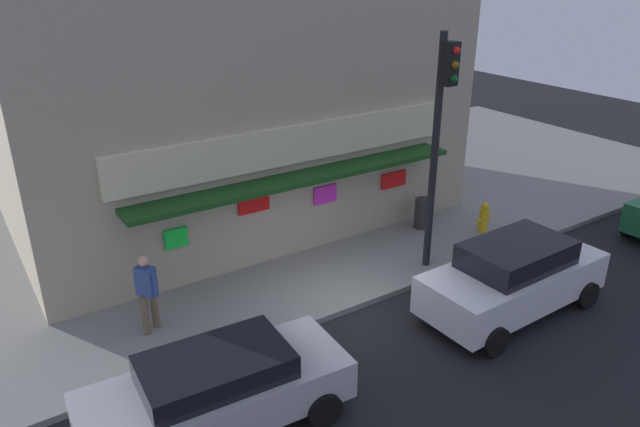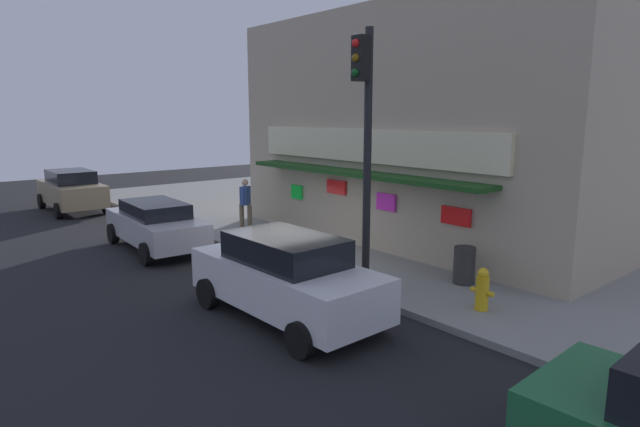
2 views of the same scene
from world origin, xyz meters
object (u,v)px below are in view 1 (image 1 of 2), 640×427
at_px(traffic_light, 440,126).
at_px(parked_car_white, 514,277).
at_px(fire_hydrant, 484,218).
at_px(parked_car_silver, 217,390).
at_px(trash_can, 423,213).
at_px(pedestrian, 147,291).

bearing_deg(traffic_light, parked_car_white, -84.11).
relative_size(fire_hydrant, parked_car_silver, 0.19).
bearing_deg(trash_can, parked_car_silver, -154.15).
xyz_separation_m(parked_car_white, parked_car_silver, (-7.00, 0.27, -0.10)).
relative_size(trash_can, parked_car_white, 0.19).
xyz_separation_m(traffic_light, trash_can, (1.48, 1.87, -3.22)).
height_order(fire_hydrant, parked_car_white, parked_car_white).
height_order(fire_hydrant, pedestrian, pedestrian).
bearing_deg(traffic_light, trash_can, 51.55).
bearing_deg(traffic_light, parked_car_silver, -162.54).
distance_m(trash_can, parked_car_white, 4.44).
xyz_separation_m(traffic_light, parked_car_silver, (-6.75, -2.12, -3.03)).
bearing_deg(parked_car_silver, fire_hydrant, 16.55).
relative_size(trash_can, parked_car_silver, 0.19).
xyz_separation_m(pedestrian, parked_car_silver, (0.07, -3.23, -0.32)).
bearing_deg(pedestrian, parked_car_white, -26.33).
relative_size(fire_hydrant, pedestrian, 0.51).
xyz_separation_m(fire_hydrant, trash_can, (-1.25, 1.17, 0.01)).
xyz_separation_m(trash_can, pedestrian, (-8.30, -0.76, 0.51)).
distance_m(parked_car_white, parked_car_silver, 7.00).
bearing_deg(parked_car_white, pedestrian, 153.67).
height_order(trash_can, pedestrian, pedestrian).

